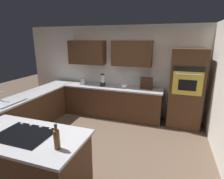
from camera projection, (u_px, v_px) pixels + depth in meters
ground_plane at (91, 148)px, 3.80m from camera, size 14.00×14.00×0.00m
wall_back at (117, 67)px, 5.30m from camera, size 6.00×0.44×2.60m
lower_cabinets_back at (113, 102)px, 5.28m from camera, size 2.80×0.60×0.86m
countertop_back at (113, 87)px, 5.16m from camera, size 2.84×0.64×0.04m
lower_cabinets_side at (37, 109)px, 4.74m from camera, size 0.60×2.90×0.86m
countertop_side at (35, 93)px, 4.62m from camera, size 0.64×2.94×0.04m
island_base at (28, 163)px, 2.67m from camera, size 1.70×0.84×0.86m
island_top at (25, 136)px, 2.55m from camera, size 1.78×0.92×0.04m
wall_oven at (186, 89)px, 4.52m from camera, size 0.80×0.66×2.00m
sink_unit at (7, 102)px, 3.86m from camera, size 0.46×0.70×0.23m
cooktop at (25, 134)px, 2.55m from camera, size 0.76×0.56×0.03m
blender at (103, 81)px, 5.21m from camera, size 0.15×0.15×0.35m
mixing_bowl at (124, 86)px, 5.03m from camera, size 0.20×0.20×0.11m
spice_rack at (146, 83)px, 4.89m from camera, size 0.33×0.11×0.32m
kettle at (83, 81)px, 5.42m from camera, size 0.15×0.15×0.18m
second_bottle at (57, 139)px, 2.19m from camera, size 0.08×0.08×0.33m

